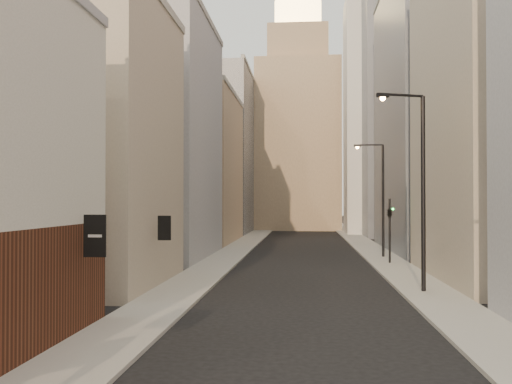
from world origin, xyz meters
name	(u,v)px	position (x,y,z in m)	size (l,w,h in m)	color
sidewalk_left	(243,245)	(-6.50, 55.00, 0.07)	(3.00, 140.00, 0.15)	#9A988E
sidewalk_right	(366,246)	(6.50, 55.00, 0.07)	(3.00, 140.00, 0.15)	#9A988E
left_bldg_beige	(92,145)	(-12.00, 26.00, 8.00)	(8.00, 12.00, 16.00)	gray
left_bldg_grey	(162,140)	(-12.00, 42.00, 10.00)	(8.00, 16.00, 20.00)	gray
left_bldg_tan	(201,169)	(-12.00, 60.00, 8.50)	(8.00, 18.00, 17.00)	#9C8163
left_bldg_wingrid	(225,153)	(-12.00, 80.00, 12.00)	(8.00, 20.00, 24.00)	gray
right_bldg_beige	(502,116)	(12.00, 30.00, 10.00)	(8.00, 16.00, 20.00)	gray
right_bldg_wingrid	(429,115)	(12.00, 50.00, 13.00)	(8.00, 20.00, 26.00)	gray
highrise	(429,56)	(18.00, 78.00, 25.66)	(21.00, 23.00, 51.20)	gray
clock_tower	(298,126)	(-1.00, 92.00, 17.63)	(14.00, 14.00, 44.90)	#9C8163
white_tower	(373,106)	(10.00, 78.00, 18.61)	(8.00, 8.00, 41.50)	silver
streetlamp_mid	(419,180)	(5.98, 24.61, 5.92)	(2.61, 1.09, 10.36)	black
streetlamp_far	(380,193)	(6.42, 43.05, 5.49)	(2.52, 0.35, 9.61)	black
traffic_light_right	(390,215)	(6.49, 38.20, 3.76)	(0.68, 0.68, 5.00)	black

